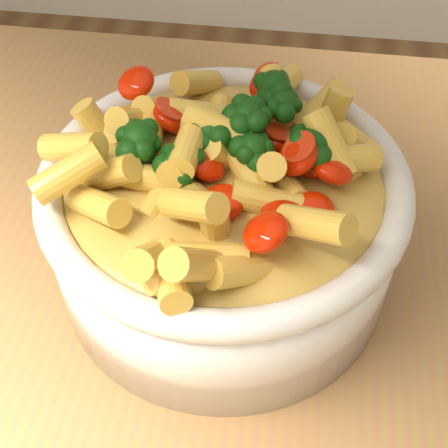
# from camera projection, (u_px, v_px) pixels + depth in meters

# --- Properties ---
(table) EXTENTS (1.20, 0.80, 0.90)m
(table) POSITION_uv_depth(u_px,v_px,m) (320.00, 387.00, 0.57)
(table) COLOR #A36E46
(table) RESTS_ON ground
(serving_bowl) EXTENTS (0.27, 0.27, 0.12)m
(serving_bowl) POSITION_uv_depth(u_px,v_px,m) (224.00, 223.00, 0.49)
(serving_bowl) COLOR silver
(serving_bowl) RESTS_ON table
(pasta_salad) EXTENTS (0.22, 0.22, 0.05)m
(pasta_salad) POSITION_uv_depth(u_px,v_px,m) (224.00, 151.00, 0.43)
(pasta_salad) COLOR gold
(pasta_salad) RESTS_ON serving_bowl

